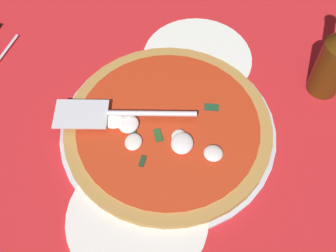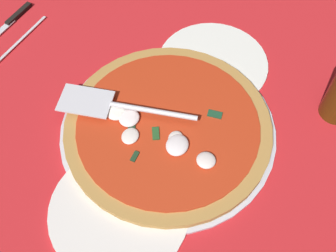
{
  "view_description": "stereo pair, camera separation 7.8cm",
  "coord_description": "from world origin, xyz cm",
  "px_view_note": "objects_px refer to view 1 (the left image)",
  "views": [
    {
      "loc": [
        -40.89,
        -7.45,
        67.71
      ],
      "look_at": [
        -0.52,
        1.98,
        2.06
      ],
      "focal_mm": 43.98,
      "sensor_mm": 36.0,
      "label": 1
    },
    {
      "loc": [
        -38.43,
        -14.8,
        67.71
      ],
      "look_at": [
        -0.52,
        1.98,
        2.06
      ],
      "focal_mm": 43.98,
      "sensor_mm": 36.0,
      "label": 2
    }
  ],
  "objects_px": {
    "pizza_server": "(114,114)",
    "dinner_plate_right": "(197,58)",
    "dinner_plate_left": "(137,218)",
    "pizza": "(167,127)",
    "beer_bottle": "(336,58)"
  },
  "relations": [
    {
      "from": "beer_bottle",
      "to": "pizza",
      "type": "bearing_deg",
      "value": 121.53
    },
    {
      "from": "dinner_plate_right",
      "to": "beer_bottle",
      "type": "relative_size",
      "value": 0.95
    },
    {
      "from": "dinner_plate_left",
      "to": "beer_bottle",
      "type": "xyz_separation_m",
      "value": [
        0.35,
        -0.29,
        0.09
      ]
    },
    {
      "from": "dinner_plate_left",
      "to": "pizza_server",
      "type": "relative_size",
      "value": 0.9
    },
    {
      "from": "dinner_plate_left",
      "to": "pizza_server",
      "type": "bearing_deg",
      "value": 27.93
    },
    {
      "from": "pizza_server",
      "to": "beer_bottle",
      "type": "xyz_separation_m",
      "value": [
        0.18,
        -0.38,
        0.05
      ]
    },
    {
      "from": "pizza_server",
      "to": "beer_bottle",
      "type": "relative_size",
      "value": 1.08
    },
    {
      "from": "dinner_plate_left",
      "to": "pizza_server",
      "type": "xyz_separation_m",
      "value": [
        0.17,
        0.09,
        0.04
      ]
    },
    {
      "from": "pizza_server",
      "to": "beer_bottle",
      "type": "height_order",
      "value": "beer_bottle"
    },
    {
      "from": "dinner_plate_right",
      "to": "pizza_server",
      "type": "xyz_separation_m",
      "value": [
        -0.2,
        0.12,
        0.04
      ]
    },
    {
      "from": "pizza_server",
      "to": "beer_bottle",
      "type": "bearing_deg",
      "value": -166.83
    },
    {
      "from": "pizza_server",
      "to": "dinner_plate_right",
      "type": "bearing_deg",
      "value": -133.4
    },
    {
      "from": "dinner_plate_left",
      "to": "dinner_plate_right",
      "type": "height_order",
      "value": "same"
    },
    {
      "from": "dinner_plate_left",
      "to": "dinner_plate_right",
      "type": "xyz_separation_m",
      "value": [
        0.37,
        -0.03,
        0.0
      ]
    },
    {
      "from": "dinner_plate_right",
      "to": "pizza",
      "type": "distance_m",
      "value": 0.19
    }
  ]
}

